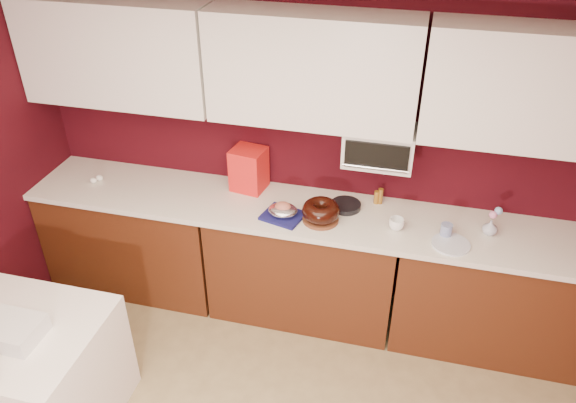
% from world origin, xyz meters
% --- Properties ---
extents(ceiling, '(4.00, 4.50, 0.02)m').
position_xyz_m(ceiling, '(0.00, 0.00, 2.50)').
color(ceiling, white).
rests_on(ceiling, wall_back).
extents(wall_back, '(4.00, 0.02, 2.50)m').
position_xyz_m(wall_back, '(0.00, 2.25, 1.25)').
color(wall_back, '#39070E').
rests_on(wall_back, floor).
extents(base_cabinet_left, '(1.31, 0.58, 0.86)m').
position_xyz_m(base_cabinet_left, '(-1.33, 1.94, 0.43)').
color(base_cabinet_left, '#4D220F').
rests_on(base_cabinet_left, floor).
extents(base_cabinet_center, '(1.31, 0.58, 0.86)m').
position_xyz_m(base_cabinet_center, '(0.00, 1.94, 0.43)').
color(base_cabinet_center, '#4D220F').
rests_on(base_cabinet_center, floor).
extents(base_cabinet_right, '(1.31, 0.58, 0.86)m').
position_xyz_m(base_cabinet_right, '(1.33, 1.94, 0.43)').
color(base_cabinet_right, '#4D220F').
rests_on(base_cabinet_right, floor).
extents(countertop, '(4.00, 0.62, 0.04)m').
position_xyz_m(countertop, '(0.00, 1.94, 0.88)').
color(countertop, silver).
rests_on(countertop, base_cabinet_center).
extents(upper_cabinet_left, '(1.31, 0.33, 0.70)m').
position_xyz_m(upper_cabinet_left, '(-1.33, 2.08, 1.85)').
color(upper_cabinet_left, white).
rests_on(upper_cabinet_left, wall_back).
extents(upper_cabinet_center, '(1.31, 0.33, 0.70)m').
position_xyz_m(upper_cabinet_center, '(0.00, 2.08, 1.85)').
color(upper_cabinet_center, white).
rests_on(upper_cabinet_center, wall_back).
extents(upper_cabinet_right, '(1.31, 0.33, 0.70)m').
position_xyz_m(upper_cabinet_right, '(1.33, 2.08, 1.85)').
color(upper_cabinet_right, white).
rests_on(upper_cabinet_right, wall_back).
extents(toaster_oven, '(0.45, 0.30, 0.25)m').
position_xyz_m(toaster_oven, '(0.45, 2.10, 1.38)').
color(toaster_oven, white).
rests_on(toaster_oven, upper_cabinet_center).
extents(toaster_oven_door, '(0.40, 0.02, 0.18)m').
position_xyz_m(toaster_oven_door, '(0.45, 1.94, 1.38)').
color(toaster_oven_door, black).
rests_on(toaster_oven_door, toaster_oven).
extents(toaster_oven_handle, '(0.42, 0.02, 0.02)m').
position_xyz_m(toaster_oven_handle, '(0.45, 1.93, 1.30)').
color(toaster_oven_handle, silver).
rests_on(toaster_oven_handle, toaster_oven).
extents(dining_table, '(1.00, 0.80, 0.75)m').
position_xyz_m(dining_table, '(-1.40, 0.60, 0.38)').
color(dining_table, white).
rests_on(dining_table, floor).
extents(cake_base, '(0.25, 0.25, 0.02)m').
position_xyz_m(cake_base, '(0.13, 1.85, 0.91)').
color(cake_base, brown).
rests_on(cake_base, countertop).
extents(bundt_cake, '(0.33, 0.33, 0.10)m').
position_xyz_m(bundt_cake, '(0.13, 1.85, 0.98)').
color(bundt_cake, black).
rests_on(bundt_cake, cake_base).
extents(navy_towel, '(0.31, 0.28, 0.02)m').
position_xyz_m(navy_towel, '(-0.13, 1.82, 0.91)').
color(navy_towel, '#161654').
rests_on(navy_towel, countertop).
extents(foil_ham_nest, '(0.24, 0.22, 0.07)m').
position_xyz_m(foil_ham_nest, '(-0.13, 1.82, 0.96)').
color(foil_ham_nest, white).
rests_on(foil_ham_nest, navy_towel).
extents(roasted_ham, '(0.13, 0.12, 0.07)m').
position_xyz_m(roasted_ham, '(-0.13, 1.82, 0.98)').
color(roasted_ham, '#C36D59').
rests_on(roasted_ham, foil_ham_nest).
extents(pandoro_box, '(0.26, 0.24, 0.31)m').
position_xyz_m(pandoro_box, '(-0.46, 2.13, 1.06)').
color(pandoro_box, red).
rests_on(pandoro_box, countertop).
extents(dark_pan, '(0.27, 0.27, 0.04)m').
position_xyz_m(dark_pan, '(0.27, 2.04, 0.92)').
color(dark_pan, black).
rests_on(dark_pan, countertop).
extents(coffee_mug, '(0.12, 0.12, 0.10)m').
position_xyz_m(coffee_mug, '(0.63, 1.87, 0.95)').
color(coffee_mug, white).
rests_on(coffee_mug, countertop).
extents(blue_jar, '(0.09, 0.09, 0.09)m').
position_xyz_m(blue_jar, '(0.94, 1.87, 0.94)').
color(blue_jar, navy).
rests_on(blue_jar, countertop).
extents(flower_vase, '(0.09, 0.09, 0.11)m').
position_xyz_m(flower_vase, '(1.21, 1.97, 0.96)').
color(flower_vase, '#B0B7C8').
rests_on(flower_vase, countertop).
extents(flower_pink, '(0.05, 0.05, 0.05)m').
position_xyz_m(flower_pink, '(1.21, 1.97, 1.05)').
color(flower_pink, pink).
rests_on(flower_pink, flower_vase).
extents(flower_blue, '(0.05, 0.05, 0.05)m').
position_xyz_m(flower_blue, '(1.24, 1.99, 1.07)').
color(flower_blue, '#83A6D1').
rests_on(flower_blue, flower_vase).
extents(china_plate, '(0.31, 0.31, 0.01)m').
position_xyz_m(china_plate, '(0.98, 1.78, 0.91)').
color(china_plate, silver).
rests_on(china_plate, countertop).
extents(amber_bottle, '(0.04, 0.04, 0.10)m').
position_xyz_m(amber_bottle, '(0.46, 2.15, 0.95)').
color(amber_bottle, '#8C5B19').
rests_on(amber_bottle, countertop).
extents(egg_left, '(0.06, 0.05, 0.04)m').
position_xyz_m(egg_left, '(-1.60, 1.91, 0.92)').
color(egg_left, white).
rests_on(egg_left, countertop).
extents(egg_right, '(0.07, 0.06, 0.05)m').
position_xyz_m(egg_right, '(-1.57, 1.96, 0.92)').
color(egg_right, silver).
rests_on(egg_right, countertop).
extents(newspaper_stack, '(0.30, 0.25, 0.11)m').
position_xyz_m(newspaper_stack, '(-1.31, 0.55, 0.80)').
color(newspaper_stack, silver).
rests_on(newspaper_stack, dining_table).
extents(amber_bottle_tall, '(0.04, 0.04, 0.12)m').
position_xyz_m(amber_bottle_tall, '(0.49, 2.16, 0.96)').
color(amber_bottle_tall, brown).
rests_on(amber_bottle_tall, countertop).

